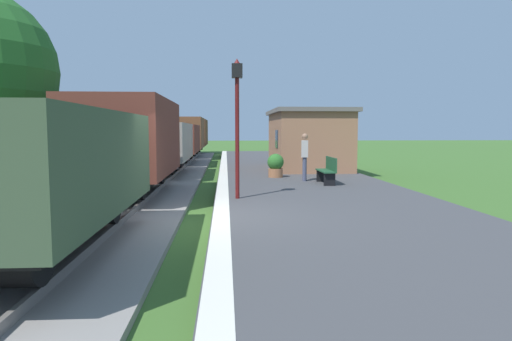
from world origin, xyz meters
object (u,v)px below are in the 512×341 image
station_hut (308,139)px  bench_near_hut (328,170)px  freight_train (171,140)px  lamp_post_near (237,103)px  person_waiting (305,155)px  bench_down_platform (285,153)px  potted_planter (276,165)px

station_hut → bench_near_hut: station_hut is taller
freight_train → lamp_post_near: 12.69m
freight_train → lamp_post_near: lamp_post_near is taller
station_hut → bench_near_hut: (-0.42, -6.12, -0.93)m
bench_near_hut → person_waiting: 1.21m
bench_down_platform → potted_planter: (-1.55, -9.09, 0.00)m
freight_train → potted_planter: (4.84, -6.81, -0.83)m
potted_planter → lamp_post_near: size_ratio=0.25×
station_hut → person_waiting: (-1.05, -5.20, -0.47)m
person_waiting → potted_planter: (-0.91, 1.32, -0.46)m
freight_train → person_waiting: size_ratio=22.92×
person_waiting → lamp_post_near: lamp_post_near is taller
potted_planter → lamp_post_near: bearing=-106.7°
lamp_post_near → station_hut: bearing=68.9°
potted_planter → person_waiting: bearing=-55.6°
bench_near_hut → station_hut: bearing=86.1°
station_hut → person_waiting: size_ratio=3.39×
bench_near_hut → bench_down_platform: (0.00, 11.34, 0.00)m
bench_near_hut → person_waiting: size_ratio=0.88×
freight_train → bench_near_hut: (6.38, -9.06, -0.83)m
station_hut → bench_down_platform: station_hut is taller
station_hut → potted_planter: bearing=-116.8°
station_hut → potted_planter: (-1.96, -3.88, -0.93)m
freight_train → station_hut: 7.41m
bench_down_platform → lamp_post_near: (-3.17, -14.49, 2.08)m
bench_near_hut → lamp_post_near: size_ratio=0.41×
bench_down_platform → lamp_post_near: lamp_post_near is taller
bench_down_platform → station_hut: bearing=-85.4°
freight_train → lamp_post_near: (3.21, -12.21, 1.25)m
freight_train → person_waiting: (5.74, -8.14, -0.37)m
freight_train → potted_planter: 8.40m
bench_down_platform → freight_train: bearing=-160.3°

